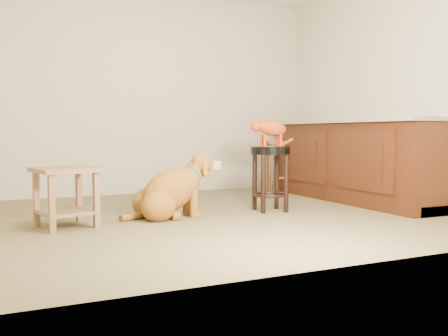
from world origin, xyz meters
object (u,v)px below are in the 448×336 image
side_table (66,188)px  tabby_kitten (269,129)px  padded_stool (270,165)px  wood_stool (281,166)px  golden_retriever (170,192)px

side_table → tabby_kitten: size_ratio=1.12×
side_table → padded_stool: bearing=1.2°
padded_stool → side_table: padded_stool is taller
padded_stool → tabby_kitten: tabby_kitten is taller
tabby_kitten → wood_stool: bearing=62.6°
tabby_kitten → padded_stool: bearing=-5.7°
golden_retriever → tabby_kitten: tabby_kitten is taller
side_table → tabby_kitten: tabby_kitten is taller
padded_stool → wood_stool: bearing=55.2°
golden_retriever → tabby_kitten: 1.19m
golden_retriever → side_table: bearing=-179.3°
padded_stool → wood_stool: (0.93, 1.33, -0.11)m
padded_stool → wood_stool: 1.63m
wood_stool → golden_retriever: 2.37m
wood_stool → golden_retriever: wood_stool is taller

